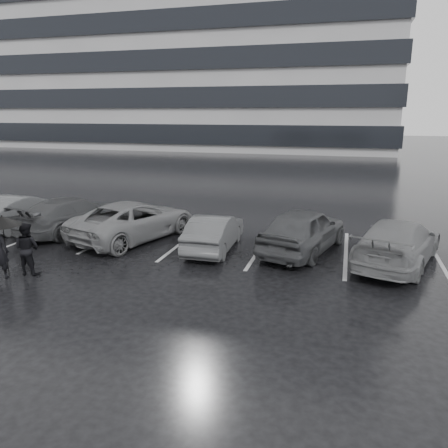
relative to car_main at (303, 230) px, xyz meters
The scene contains 11 objects.
ground 3.15m from the car_main, 131.11° to the right, with size 160.00×160.00×0.00m, color black.
office_building 53.38m from the car_main, 117.72° to the left, with size 61.00×26.00×29.00m.
car_main is the anchor object (origin of this frame).
car_west_a 2.94m from the car_main, 168.51° to the right, with size 1.27×3.63×1.20m, color #2C2C2E.
car_west_b 6.05m from the car_main, behind, with size 2.30×4.98×1.38m, color #4D4D50.
car_west_c 8.77m from the car_main, behind, with size 1.87×4.60×1.33m, color black.
car_west_d 11.09m from the car_main, behind, with size 1.40×4.02×1.33m, color #2C2C2E.
car_east 2.89m from the car_main, ahead, with size 1.91×4.69×1.36m, color #4D4D50.
pedestrian_right 8.41m from the car_main, 150.20° to the right, with size 0.73×0.57×1.50m, color black.
umbrella 8.99m from the car_main, 149.96° to the right, with size 1.04×1.04×1.76m.
stall_stripes 2.91m from the car_main, behind, with size 19.72×5.00×0.00m.
Camera 1 is at (3.28, -11.64, 4.50)m, focal length 35.00 mm.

